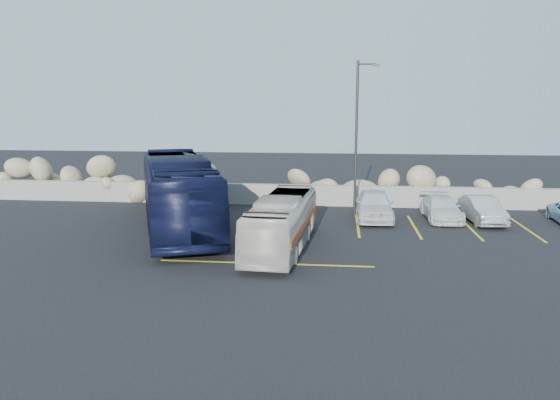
# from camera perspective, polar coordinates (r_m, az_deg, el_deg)

# --- Properties ---
(ground) EXTENTS (90.00, 90.00, 0.00)m
(ground) POSITION_cam_1_polar(r_m,az_deg,el_deg) (20.09, 1.25, -6.90)
(ground) COLOR black
(ground) RESTS_ON ground
(seawall) EXTENTS (60.00, 0.40, 1.20)m
(seawall) POSITION_cam_1_polar(r_m,az_deg,el_deg) (31.62, 3.15, 0.52)
(seawall) COLOR gray
(seawall) RESTS_ON ground
(riprap_pile) EXTENTS (54.00, 2.80, 2.60)m
(riprap_pile) POSITION_cam_1_polar(r_m,az_deg,el_deg) (32.70, 3.28, 2.08)
(riprap_pile) COLOR tan
(riprap_pile) RESTS_ON ground
(parking_lines) EXTENTS (18.16, 9.36, 0.01)m
(parking_lines) POSITION_cam_1_polar(r_m,az_deg,el_deg) (25.57, 12.81, -3.40)
(parking_lines) COLOR gold
(parking_lines) RESTS_ON ground
(lamppost) EXTENTS (1.14, 0.18, 8.00)m
(lamppost) POSITION_cam_1_polar(r_m,az_deg,el_deg) (28.69, 8.09, 6.88)
(lamppost) COLOR #2F2D2A
(lamppost) RESTS_ON ground
(vintage_bus) EXTENTS (2.42, 8.00, 2.20)m
(vintage_bus) POSITION_cam_1_polar(r_m,az_deg,el_deg) (22.13, 0.22, -2.35)
(vintage_bus) COLOR beige
(vintage_bus) RESTS_ON ground
(tour_coach) EXTENTS (7.10, 12.59, 3.45)m
(tour_coach) POSITION_cam_1_polar(r_m,az_deg,el_deg) (26.10, -10.60, 0.80)
(tour_coach) COLOR black
(tour_coach) RESTS_ON ground
(car_a) EXTENTS (1.81, 4.50, 1.53)m
(car_a) POSITION_cam_1_polar(r_m,az_deg,el_deg) (28.06, 9.81, -0.51)
(car_a) COLOR silver
(car_a) RESTS_ON ground
(car_b) EXTENTS (1.69, 3.98, 1.28)m
(car_b) POSITION_cam_1_polar(r_m,az_deg,el_deg) (28.84, 20.38, -0.97)
(car_b) COLOR #A7A7AC
(car_b) RESTS_ON ground
(car_c) EXTENTS (1.80, 4.12, 1.18)m
(car_c) POSITION_cam_1_polar(r_m,az_deg,el_deg) (28.89, 16.50, -0.84)
(car_c) COLOR silver
(car_c) RESTS_ON ground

